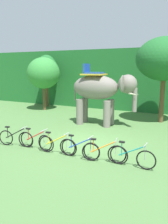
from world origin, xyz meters
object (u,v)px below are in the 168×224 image
object	(u,v)px
bike_red	(36,141)
bike_teal	(132,157)
tree_center	(44,73)
bike_yellow	(57,145)
bike_black	(16,138)
bike_orange	(104,152)
tree_far_right	(47,71)
elephant	(101,90)
bike_blue	(80,149)
tree_right	(164,59)

from	to	relation	value
bike_red	bike_teal	size ratio (longest dim) A/B	1.00
tree_center	bike_yellow	world-z (taller)	tree_center
bike_black	bike_orange	bearing A→B (deg)	1.18
tree_far_right	elephant	distance (m)	8.33
elephant	bike_black	bearing A→B (deg)	-109.19
elephant	bike_teal	distance (m)	6.58
bike_yellow	bike_orange	xyz separation A→B (m)	(2.06, 0.06, 0.00)
bike_blue	tree_right	bearing A→B (deg)	76.35
bike_blue	bike_teal	world-z (taller)	same
tree_far_right	tree_right	xyz separation A→B (m)	(10.35, -1.83, 0.81)
elephant	bike_red	xyz separation A→B (m)	(-0.83, -5.35, -1.82)
tree_far_right	bike_red	xyz separation A→B (m)	(6.22, -9.65, -2.86)
bike_black	bike_red	distance (m)	1.07
elephant	bike_blue	size ratio (longest dim) A/B	2.44
bike_red	bike_teal	distance (m)	4.28
bike_black	bike_teal	xyz separation A→B (m)	(5.34, 0.14, 0.00)
elephant	bike_teal	xyz separation A→B (m)	(3.45, -5.30, -1.82)
tree_far_right	elephant	xyz separation A→B (m)	(7.05, -4.30, -1.04)
tree_right	elephant	xyz separation A→B (m)	(-3.30, -2.47, -1.86)
bike_red	bike_teal	world-z (taller)	same
tree_center	elephant	bearing A→B (deg)	-23.79
bike_red	bike_yellow	xyz separation A→B (m)	(1.14, -0.07, 0.00)
bike_black	bike_teal	world-z (taller)	same
bike_orange	bike_teal	bearing A→B (deg)	3.03
elephant	tree_center	bearing A→B (deg)	156.21
tree_right	bike_teal	distance (m)	8.60
bike_black	bike_red	size ratio (longest dim) A/B	0.98
bike_black	tree_center	bearing A→B (deg)	118.09
elephant	bike_blue	world-z (taller)	elephant
tree_far_right	bike_red	world-z (taller)	tree_far_right
tree_center	bike_yellow	bearing A→B (deg)	-51.18
tree_center	bike_teal	distance (m)	12.93
tree_far_right	tree_center	size ratio (longest dim) A/B	1.06
bike_yellow	bike_blue	distance (m)	1.08
tree_right	bike_yellow	distance (m)	9.20
elephant	bike_red	bearing A→B (deg)	-98.83
tree_center	tree_right	bearing A→B (deg)	-1.79
bike_blue	bike_teal	distance (m)	2.06
bike_blue	bike_orange	bearing A→B (deg)	2.07
tree_center	bike_yellow	size ratio (longest dim) A/B	2.57
tree_center	bike_black	xyz separation A→B (m)	(4.38, -8.22, -2.70)
elephant	bike_orange	size ratio (longest dim) A/B	2.48
tree_center	bike_orange	distance (m)	12.18
tree_center	bike_blue	distance (m)	11.52
tree_right	bike_black	xyz separation A→B (m)	(-5.19, -7.92, -3.67)
bike_yellow	bike_blue	bearing A→B (deg)	1.51
tree_far_right	bike_blue	world-z (taller)	tree_far_right
tree_center	elephant	size ratio (longest dim) A/B	1.05
tree_center	bike_black	size ratio (longest dim) A/B	2.61
tree_center	bike_teal	size ratio (longest dim) A/B	2.57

